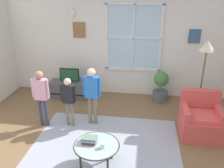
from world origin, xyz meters
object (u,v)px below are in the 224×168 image
at_px(coffee_table, 97,146).
at_px(book_stack, 89,140).
at_px(television, 70,75).
at_px(armchair, 200,120).
at_px(floor_lamp, 206,54).
at_px(cup, 103,145).
at_px(person_pink_shirt, 41,92).
at_px(person_blue_shirt, 92,90).
at_px(potted_plant_by_window, 161,87).
at_px(person_black_shirt, 69,97).
at_px(tv_stand, 71,89).
at_px(remote_near_books, 95,137).

relative_size(coffee_table, book_stack, 2.98).
bearing_deg(television, armchair, -22.97).
xyz_separation_m(armchair, floor_lamp, (0.08, 0.65, 1.17)).
xyz_separation_m(cup, person_pink_shirt, (-1.48, 1.13, 0.30)).
xyz_separation_m(television, person_pink_shirt, (-0.13, -1.44, 0.14)).
xyz_separation_m(book_stack, person_blue_shirt, (-0.23, 1.24, 0.32)).
distance_m(coffee_table, cup, 0.14).
bearing_deg(potted_plant_by_window, floor_lamp, -44.10).
xyz_separation_m(television, cup, (1.35, -2.57, -0.16)).
bearing_deg(person_black_shirt, coffee_table, -54.42).
distance_m(armchair, person_pink_shirt, 3.26).
distance_m(potted_plant_by_window, floor_lamp, 1.55).
xyz_separation_m(tv_stand, person_pink_shirt, (-0.13, -1.45, 0.55)).
xyz_separation_m(book_stack, person_black_shirt, (-0.69, 1.09, 0.21)).
height_order(book_stack, potted_plant_by_window, potted_plant_by_window).
bearing_deg(cup, potted_plant_by_window, 68.90).
distance_m(book_stack, potted_plant_by_window, 2.87).
xyz_separation_m(cup, person_black_shirt, (-0.93, 1.20, 0.21)).
height_order(tv_stand, armchair, armchair).
relative_size(tv_stand, person_pink_shirt, 0.88).
xyz_separation_m(armchair, person_black_shirt, (-2.67, -0.06, 0.36)).
relative_size(television, potted_plant_by_window, 0.64).
bearing_deg(cup, coffee_table, 153.43).
distance_m(coffee_table, floor_lamp, 2.89).
relative_size(television, remote_near_books, 3.64).
xyz_separation_m(person_blue_shirt, potted_plant_by_window, (1.50, 1.33, -0.39)).
height_order(remote_near_books, person_pink_shirt, person_pink_shirt).
bearing_deg(person_pink_shirt, armchair, 2.37).
xyz_separation_m(remote_near_books, person_blue_shirt, (-0.30, 1.11, 0.36)).
relative_size(person_blue_shirt, potted_plant_by_window, 1.59).
bearing_deg(remote_near_books, person_blue_shirt, 105.07).
relative_size(book_stack, remote_near_books, 1.81).
height_order(person_pink_shirt, person_blue_shirt, person_blue_shirt).
relative_size(television, armchair, 0.59).
height_order(book_stack, floor_lamp, floor_lamp).
height_order(book_stack, remote_near_books, book_stack).
relative_size(armchair, floor_lamp, 0.49).
bearing_deg(cup, person_black_shirt, 127.75).
height_order(person_black_shirt, floor_lamp, floor_lamp).
relative_size(book_stack, person_black_shirt, 0.23).
bearing_deg(person_black_shirt, remote_near_books, -51.73).
distance_m(cup, potted_plant_by_window, 2.87).
bearing_deg(person_black_shirt, book_stack, -57.73).
distance_m(cup, remote_near_books, 0.29).
distance_m(tv_stand, person_blue_shirt, 1.62).
xyz_separation_m(armchair, person_pink_shirt, (-3.22, -0.13, 0.45)).
height_order(cup, floor_lamp, floor_lamp).
xyz_separation_m(remote_near_books, person_black_shirt, (-0.76, 0.97, 0.24)).
bearing_deg(person_blue_shirt, floor_lamp, 13.94).
height_order(remote_near_books, potted_plant_by_window, potted_plant_by_window).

